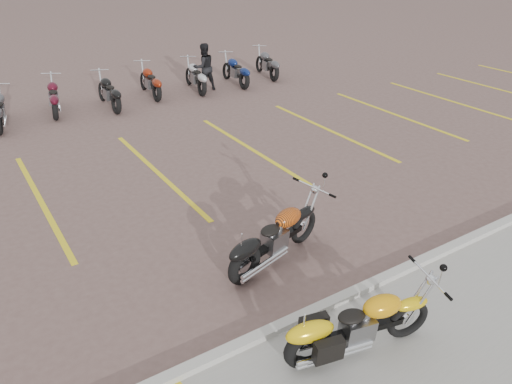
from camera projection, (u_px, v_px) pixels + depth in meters
ground at (244, 252)px, 9.07m from camera, size 100.00×100.00×0.00m
curb at (313, 312)px, 7.55m from camera, size 60.00×0.18×0.12m
parking_stripes at (158, 173)px, 12.06m from camera, size 38.00×5.50×0.01m
yellow_cruiser at (355, 327)px, 6.70m from camera, size 2.20×0.60×0.91m
flame_cruiser at (272, 240)px, 8.57m from camera, size 2.24×0.76×0.94m
person_b at (204, 67)px, 18.01m from camera, size 0.83×0.65×1.69m
bg_bike_row at (53, 98)px, 15.70m from camera, size 17.36×2.06×1.10m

